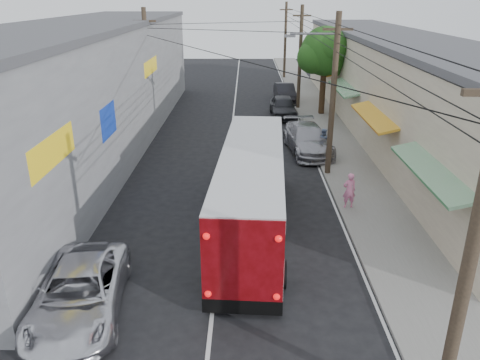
{
  "coord_description": "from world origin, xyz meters",
  "views": [
    {
      "loc": [
        0.96,
        -9.68,
        8.69
      ],
      "look_at": [
        0.74,
        7.81,
        1.74
      ],
      "focal_mm": 35.0,
      "sensor_mm": 36.0,
      "label": 1
    }
  ],
  "objects_px": {
    "parked_car_mid": "(283,107)",
    "pedestrian_far": "(323,141)",
    "parked_suv": "(308,139)",
    "pedestrian_near": "(349,190)",
    "jeepney": "(80,292)",
    "coach_bus": "(252,190)",
    "parked_car_far": "(285,92)"
  },
  "relations": [
    {
      "from": "coach_bus",
      "to": "jeepney",
      "type": "height_order",
      "value": "coach_bus"
    },
    {
      "from": "jeepney",
      "to": "pedestrian_far",
      "type": "height_order",
      "value": "pedestrian_far"
    },
    {
      "from": "jeepney",
      "to": "parked_car_mid",
      "type": "height_order",
      "value": "parked_car_mid"
    },
    {
      "from": "coach_bus",
      "to": "parked_car_mid",
      "type": "distance_m",
      "value": 18.55
    },
    {
      "from": "parked_suv",
      "to": "parked_car_mid",
      "type": "distance_m",
      "value": 8.65
    },
    {
      "from": "parked_car_mid",
      "to": "parked_car_far",
      "type": "relative_size",
      "value": 1.04
    },
    {
      "from": "coach_bus",
      "to": "pedestrian_near",
      "type": "distance_m",
      "value": 4.62
    },
    {
      "from": "jeepney",
      "to": "parked_suv",
      "type": "bearing_deg",
      "value": 54.03
    },
    {
      "from": "coach_bus",
      "to": "parked_car_far",
      "type": "distance_m",
      "value": 24.42
    },
    {
      "from": "parked_car_far",
      "to": "pedestrian_near",
      "type": "height_order",
      "value": "pedestrian_near"
    },
    {
      "from": "parked_car_far",
      "to": "pedestrian_far",
      "type": "bearing_deg",
      "value": -89.85
    },
    {
      "from": "parked_suv",
      "to": "pedestrian_near",
      "type": "xyz_separation_m",
      "value": [
        0.8,
        -7.94,
        0.1
      ]
    },
    {
      "from": "parked_suv",
      "to": "coach_bus",
      "type": "bearing_deg",
      "value": -115.65
    },
    {
      "from": "parked_suv",
      "to": "parked_car_mid",
      "type": "relative_size",
      "value": 1.2
    },
    {
      "from": "pedestrian_near",
      "to": "coach_bus",
      "type": "bearing_deg",
      "value": 15.09
    },
    {
      "from": "jeepney",
      "to": "parked_car_mid",
      "type": "distance_m",
      "value": 24.96
    },
    {
      "from": "jeepney",
      "to": "pedestrian_near",
      "type": "distance_m",
      "value": 11.69
    },
    {
      "from": "coach_bus",
      "to": "pedestrian_far",
      "type": "xyz_separation_m",
      "value": [
        4.19,
        9.07,
        -0.8
      ]
    },
    {
      "from": "coach_bus",
      "to": "pedestrian_near",
      "type": "xyz_separation_m",
      "value": [
        4.19,
        1.78,
        -0.77
      ]
    },
    {
      "from": "pedestrian_near",
      "to": "pedestrian_far",
      "type": "height_order",
      "value": "pedestrian_near"
    },
    {
      "from": "pedestrian_far",
      "to": "pedestrian_near",
      "type": "bearing_deg",
      "value": 115.61
    },
    {
      "from": "pedestrian_far",
      "to": "coach_bus",
      "type": "bearing_deg",
      "value": 90.79
    },
    {
      "from": "coach_bus",
      "to": "jeepney",
      "type": "distance_m",
      "value": 7.45
    },
    {
      "from": "parked_suv",
      "to": "parked_car_mid",
      "type": "xyz_separation_m",
      "value": [
        -0.8,
        8.62,
        -0.02
      ]
    },
    {
      "from": "parked_car_far",
      "to": "pedestrian_far",
      "type": "height_order",
      "value": "pedestrian_far"
    },
    {
      "from": "parked_car_mid",
      "to": "pedestrian_far",
      "type": "distance_m",
      "value": 9.41
    },
    {
      "from": "parked_suv",
      "to": "pedestrian_near",
      "type": "relative_size",
      "value": 3.53
    },
    {
      "from": "parked_car_far",
      "to": "pedestrian_far",
      "type": "xyz_separation_m",
      "value": [
        1.02,
        -15.12,
        0.14
      ]
    },
    {
      "from": "coach_bus",
      "to": "parked_car_far",
      "type": "height_order",
      "value": "coach_bus"
    },
    {
      "from": "jeepney",
      "to": "parked_suv",
      "type": "distance_m",
      "value": 17.33
    },
    {
      "from": "pedestrian_near",
      "to": "parked_car_far",
      "type": "bearing_deg",
      "value": -95.33
    },
    {
      "from": "parked_car_far",
      "to": "pedestrian_near",
      "type": "distance_m",
      "value": 22.44
    }
  ]
}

